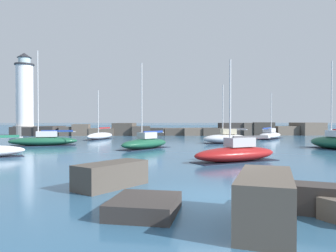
{
  "coord_description": "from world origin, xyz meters",
  "views": [
    {
      "loc": [
        -2.08,
        -12.3,
        2.93
      ],
      "look_at": [
        -0.77,
        31.43,
        2.1
      ],
      "focal_mm": 35.0,
      "sensor_mm": 36.0,
      "label": 1
    }
  ],
  "objects": [
    {
      "name": "sailboat_moored_0",
      "position": [
        -3.4,
        20.8,
        0.62
      ],
      "size": [
        5.59,
        6.32,
        8.58
      ],
      "color": "#195138",
      "rests_on": "ground"
    },
    {
      "name": "open_sea_beyond",
      "position": [
        0.0,
        109.64,
        0.0
      ],
      "size": [
        400.0,
        116.0,
        0.01
      ],
      "color": "#235175",
      "rests_on": "ground"
    },
    {
      "name": "foreground_rocks",
      "position": [
        0.22,
        -1.8,
        0.53
      ],
      "size": [
        11.76,
        9.05,
        1.45
      ],
      "color": "brown",
      "rests_on": "ground"
    },
    {
      "name": "mooring_buoy_orange_near",
      "position": [
        6.93,
        34.97,
        0.32
      ],
      "size": [
        0.65,
        0.65,
        0.85
      ],
      "color": "yellow",
      "rests_on": "ground"
    },
    {
      "name": "sailboat_moored_6",
      "position": [
        6.34,
        27.8,
        0.66
      ],
      "size": [
        5.87,
        2.76,
        7.29
      ],
      "color": "white",
      "rests_on": "ground"
    },
    {
      "name": "sailboat_moored_2",
      "position": [
        15.07,
        37.35,
        0.59
      ],
      "size": [
        6.68,
        8.19,
        7.08
      ],
      "color": "silver",
      "rests_on": "ground"
    },
    {
      "name": "sailboat_moored_4",
      "position": [
        -10.79,
        36.94,
        0.54
      ],
      "size": [
        3.94,
        7.17,
        7.3
      ],
      "color": "white",
      "rests_on": "ground"
    },
    {
      "name": "sailboat_moored_1",
      "position": [
        15.59,
        19.82,
        0.72
      ],
      "size": [
        3.99,
        6.6,
        8.9
      ],
      "color": "#195138",
      "rests_on": "ground"
    },
    {
      "name": "sailboat_moored_5",
      "position": [
        3.4,
        10.46,
        0.61
      ],
      "size": [
        6.95,
        4.68,
        7.1
      ],
      "color": "maroon",
      "rests_on": "ground"
    },
    {
      "name": "breakwater_jetty",
      "position": [
        2.18,
        49.72,
        0.96
      ],
      "size": [
        59.15,
        6.46,
        2.44
      ],
      "color": "#383330",
      "rests_on": "ground"
    },
    {
      "name": "sailboat_moored_3",
      "position": [
        -15.09,
        25.25,
        0.61
      ],
      "size": [
        7.75,
        3.87,
        10.73
      ],
      "color": "#195138",
      "rests_on": "ground"
    },
    {
      "name": "lighthouse",
      "position": [
        -27.1,
        49.77,
        6.78
      ],
      "size": [
        4.15,
        4.15,
        15.44
      ],
      "color": "gray",
      "rests_on": "ground"
    },
    {
      "name": "ground_plane",
      "position": [
        0.0,
        0.0,
        0.0
      ],
      "size": [
        600.0,
        600.0,
        0.0
      ],
      "primitive_type": "plane",
      "color": "#336084"
    }
  ]
}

